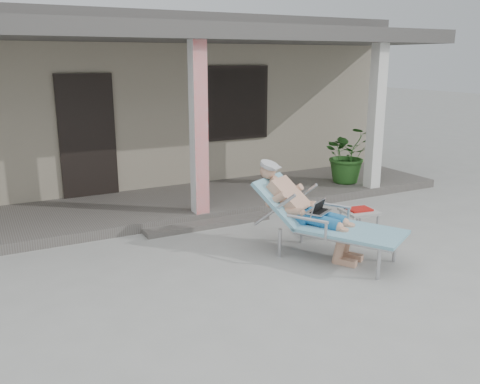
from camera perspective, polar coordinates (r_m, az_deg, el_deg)
ground at (r=6.27m, az=3.43°, el=-8.66°), size 60.00×60.00×0.00m
house at (r=11.83m, az=-13.11°, el=10.39°), size 10.40×5.40×3.30m
porch_deck at (r=8.80m, az=-6.65°, el=-1.27°), size 10.00×2.00×0.15m
porch_overhang at (r=8.42m, az=-7.08°, el=16.68°), size 10.00×2.30×2.85m
porch_step at (r=7.80m, az=-3.58°, el=-3.61°), size 2.00×0.30×0.07m
lounger at (r=6.54m, az=8.52°, el=-0.52°), size 1.57×2.00×1.28m
side_table at (r=7.48m, az=13.24°, el=-2.27°), size 0.52×0.52×0.42m
potted_palm at (r=10.05m, az=12.05°, el=4.17°), size 1.18×1.09×1.10m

